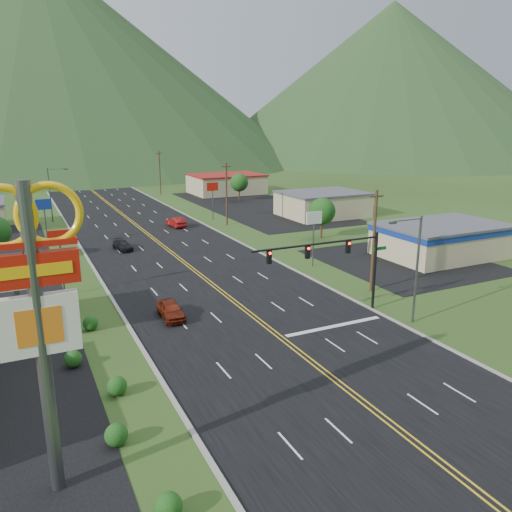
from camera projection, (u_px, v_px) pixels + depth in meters
name	position (u px, v px, depth m)	size (l,w,h in m)	color
ground	(382.00, 417.00, 28.22)	(500.00, 500.00, 0.00)	#2C4017
road	(382.00, 417.00, 28.22)	(20.00, 460.00, 0.04)	black
curb_west	(215.00, 470.00, 23.93)	(0.30, 460.00, 0.14)	gray
curb_east	(505.00, 378.00, 32.51)	(0.30, 460.00, 0.14)	gray
pylon_sign	(36.00, 295.00, 20.38)	(4.32, 0.60, 14.00)	#59595E
traffic_signal	(338.00, 256.00, 41.75)	(13.10, 0.43, 7.00)	black
streetlight_east	(414.00, 263.00, 40.30)	(3.28, 0.25, 9.00)	#59595E
streetlight_west	(52.00, 191.00, 82.78)	(3.28, 0.25, 9.00)	#59595E
building_east_near	(442.00, 238.00, 62.03)	(15.40, 10.40, 4.10)	#C8B68B
building_east_mid	(322.00, 204.00, 88.97)	(14.40, 11.40, 4.30)	#C8B68B
building_east_far	(226.00, 184.00, 117.67)	(16.40, 12.40, 4.50)	#C8B68B
pole_sign_west_a	(60.00, 244.00, 47.07)	(2.00, 0.18, 6.40)	#59595E
pole_sign_west_b	(44.00, 209.00, 66.19)	(2.00, 0.18, 6.40)	#59595E
pole_sign_east_a	(314.00, 223.00, 56.74)	(2.00, 0.18, 6.40)	#59595E
pole_sign_east_b	(212.00, 190.00, 84.55)	(2.00, 0.18, 6.40)	#59595E
tree_east_a	(322.00, 211.00, 71.27)	(3.84, 3.84, 5.82)	#382314
tree_east_b	(239.00, 183.00, 105.98)	(3.84, 3.84, 5.82)	#382314
utility_pole_a	(374.00, 240.00, 48.24)	(1.60, 0.28, 10.00)	#382314
utility_pole_b	(227.00, 193.00, 80.39)	(1.60, 0.28, 10.00)	#382314
utility_pole_c	(160.00, 172.00, 115.15)	(1.60, 0.28, 10.00)	#382314
utility_pole_d	(124.00, 161.00, 149.91)	(1.60, 0.28, 10.00)	#382314
mountain_n	(43.00, 58.00, 208.42)	(220.00, 220.00, 85.00)	#233C1B
mountain_ne	(390.00, 82.00, 234.74)	(180.00, 180.00, 70.00)	#233C1B
car_red_near	(171.00, 310.00, 42.33)	(1.75, 4.35, 1.48)	#631A0B
car_dark_mid	(123.00, 246.00, 65.18)	(1.72, 4.23, 1.23)	black
car_red_far	(176.00, 222.00, 79.72)	(1.64, 4.71, 1.55)	maroon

